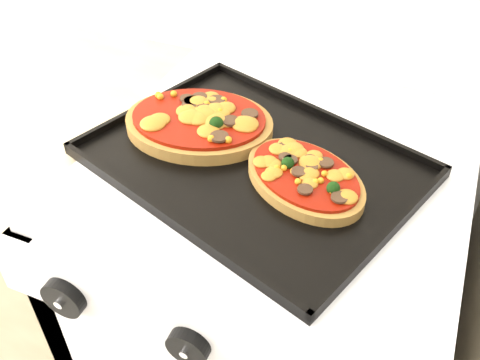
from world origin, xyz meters
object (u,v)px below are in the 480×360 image
at_px(stove, 269,323).
at_px(pizza_right, 305,176).
at_px(pizza_left, 199,121).
at_px(baking_tray, 253,160).

bearing_deg(stove, pizza_right, -43.41).
height_order(stove, pizza_right, pizza_right).
relative_size(stove, pizza_left, 3.68).
bearing_deg(pizza_left, pizza_right, -17.23).
xyz_separation_m(pizza_left, pizza_right, (0.20, -0.06, -0.00)).
height_order(baking_tray, pizza_left, pizza_left).
bearing_deg(pizza_right, baking_tray, 166.88).
bearing_deg(pizza_right, stove, 136.59).
distance_m(stove, baking_tray, 0.47).
xyz_separation_m(baking_tray, pizza_left, (-0.11, 0.04, 0.02)).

